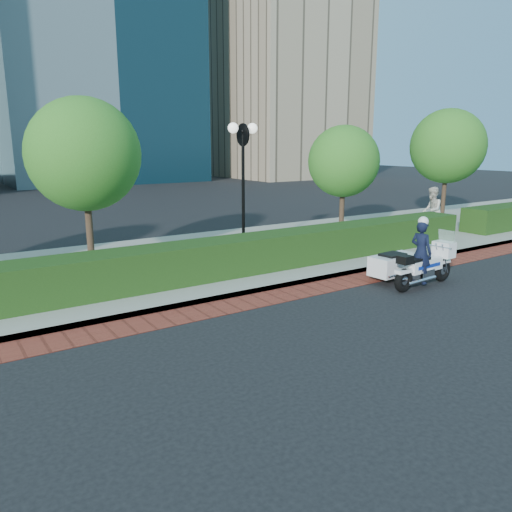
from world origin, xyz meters
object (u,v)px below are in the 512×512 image
lamppost (243,169)px  tree_d (448,146)px  tree_b (84,155)px  pedestrian (432,210)px  police_motorcycle (411,261)px  tree_c (344,161)px

lamppost → tree_d: tree_d is taller
tree_d → lamppost: bearing=-173.8°
tree_b → tree_d: tree_d is taller
tree_b → pedestrian: 13.49m
tree_d → police_motorcycle: tree_d is taller
tree_b → pedestrian: bearing=-8.2°
tree_b → police_motorcycle: tree_b is taller
lamppost → tree_d: 12.09m
lamppost → tree_d: (12.00, 1.30, 0.65)m
lamppost → pedestrian: size_ratio=2.23×
tree_d → police_motorcycle: size_ratio=2.18×
tree_b → tree_c: 10.01m
lamppost → tree_b: tree_b is taller
tree_c → police_motorcycle: bearing=-117.6°
tree_b → tree_c: (10.00, -0.00, -0.39)m
lamppost → police_motorcycle: bearing=-64.6°
police_motorcycle → tree_b: bearing=134.4°
lamppost → pedestrian: lamppost is taller
pedestrian → police_motorcycle: bearing=-5.0°
lamppost → tree_c: 5.65m
lamppost → tree_b: 4.71m
police_motorcycle → pedestrian: (6.36, 4.23, 0.44)m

